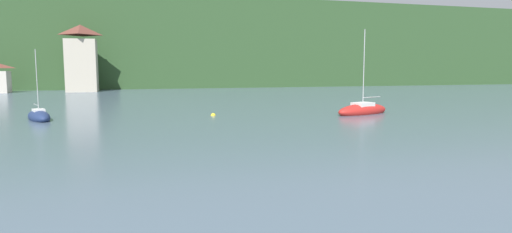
# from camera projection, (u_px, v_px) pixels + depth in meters

# --- Properties ---
(wooded_hillside) EXTENTS (352.00, 60.07, 39.97)m
(wooded_hillside) POSITION_uv_depth(u_px,v_px,m) (95.00, 53.00, 111.85)
(wooded_hillside) COLOR #2D4C28
(wooded_hillside) RESTS_ON ground_plane
(shore_building_westcentral) EXTENTS (5.23, 5.48, 11.42)m
(shore_building_westcentral) POSITION_uv_depth(u_px,v_px,m) (81.00, 59.00, 74.34)
(shore_building_westcentral) COLOR #BCB29E
(shore_building_westcentral) RESTS_ON ground_plane
(sailboat_far_0) EXTENTS (6.22, 3.64, 7.81)m
(sailboat_far_0) POSITION_uv_depth(u_px,v_px,m) (363.00, 110.00, 38.52)
(sailboat_far_0) COLOR red
(sailboat_far_0) RESTS_ON ground_plane
(sailboat_far_4) EXTENTS (2.89, 4.64, 5.86)m
(sailboat_far_4) POSITION_uv_depth(u_px,v_px,m) (39.00, 117.00, 34.10)
(sailboat_far_4) COLOR navy
(sailboat_far_4) RESTS_ON ground_plane
(mooring_buoy_near) EXTENTS (0.43, 0.43, 0.43)m
(mooring_buoy_near) POSITION_uv_depth(u_px,v_px,m) (213.00, 116.00, 37.24)
(mooring_buoy_near) COLOR yellow
(mooring_buoy_near) RESTS_ON ground_plane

